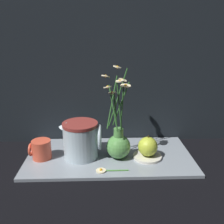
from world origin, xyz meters
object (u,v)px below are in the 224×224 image
object	(u,v)px
vase_with_flowers	(118,142)
orange_fruit	(148,147)
yellow_mug	(41,149)
ceramic_pitcher	(81,139)

from	to	relation	value
vase_with_flowers	orange_fruit	world-z (taller)	vase_with_flowers
vase_with_flowers	orange_fruit	bearing A→B (deg)	-3.21
vase_with_flowers	yellow_mug	world-z (taller)	vase_with_flowers
vase_with_flowers	ceramic_pitcher	size ratio (longest dim) A/B	2.18
ceramic_pitcher	yellow_mug	bearing A→B (deg)	-177.32
vase_with_flowers	ceramic_pitcher	distance (m)	0.15
yellow_mug	orange_fruit	distance (m)	0.42
vase_with_flowers	yellow_mug	bearing A→B (deg)	178.99
vase_with_flowers	orange_fruit	size ratio (longest dim) A/B	4.18
yellow_mug	ceramic_pitcher	world-z (taller)	ceramic_pitcher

